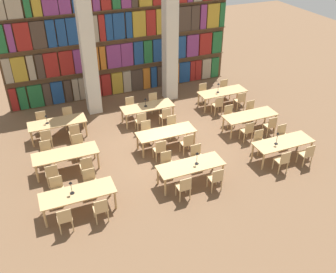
{
  "coord_description": "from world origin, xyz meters",
  "views": [
    {
      "loc": [
        -4.59,
        -11.4,
        8.24
      ],
      "look_at": [
        0.0,
        -0.23,
        0.66
      ],
      "focal_mm": 40.0,
      "sensor_mm": 36.0,
      "label": 1
    }
  ],
  "objects_px": {
    "pillar_left": "(88,48)",
    "pillar_center": "(170,38)",
    "chair_3": "(90,181)",
    "reading_table_1": "(191,167)",
    "reading_table_8": "(222,93)",
    "chair_31": "(154,102)",
    "chair_19": "(173,126)",
    "reading_table_7": "(147,108)",
    "chair_13": "(47,152)",
    "chair_30": "(165,116)",
    "chair_35": "(225,88)",
    "desk_lamp_1": "(197,156)",
    "chair_34": "(240,100)",
    "chair_0": "(65,218)",
    "chair_21": "(229,115)",
    "chair_6": "(216,178)",
    "chair_20": "(247,130)",
    "chair_5": "(167,163)",
    "chair_14": "(86,166)",
    "chair_24": "(46,138)",
    "chair_28": "(141,121)",
    "chair_8": "(282,160)",
    "chair_17": "(147,131)",
    "chair_25": "(42,121)",
    "reading_table_0": "(78,194)",
    "chair_2": "(101,209)",
    "reading_table_5": "(250,116)",
    "desk_lamp_5": "(218,86)",
    "chair_33": "(204,92)",
    "chair_23": "(251,110)",
    "chair_12": "(52,174)",
    "chair_22": "(270,125)",
    "chair_9": "(260,141)",
    "reading_table_4": "(166,133)",
    "desk_lamp_2": "(277,136)",
    "chair_7": "(197,156)",
    "chair_15": "(79,145)",
    "desk_lamp_4": "(145,101)",
    "chair_10": "(307,154)",
    "chair_4": "(184,187)",
    "desk_lamp_3": "(46,118)",
    "chair_26": "(74,133)"
  },
  "relations": [
    {
      "from": "pillar_left",
      "to": "pillar_center",
      "type": "distance_m",
      "value": 3.78
    },
    {
      "from": "chair_3",
      "to": "reading_table_1",
      "type": "relative_size",
      "value": 0.39
    },
    {
      "from": "reading_table_8",
      "to": "chair_31",
      "type": "bearing_deg",
      "value": 168.88
    },
    {
      "from": "reading_table_8",
      "to": "pillar_center",
      "type": "bearing_deg",
      "value": 138.03
    },
    {
      "from": "chair_19",
      "to": "reading_table_7",
      "type": "bearing_deg",
      "value": -71.88
    },
    {
      "from": "chair_13",
      "to": "chair_30",
      "type": "relative_size",
      "value": 1.0
    },
    {
      "from": "chair_30",
      "to": "chair_35",
      "type": "bearing_deg",
      "value": 21.51
    },
    {
      "from": "desk_lamp_1",
      "to": "chair_34",
      "type": "xyz_separation_m",
      "value": [
        4.18,
        3.98,
        -0.56
      ]
    },
    {
      "from": "chair_0",
      "to": "chair_21",
      "type": "relative_size",
      "value": 1.0
    },
    {
      "from": "pillar_center",
      "to": "chair_6",
      "type": "bearing_deg",
      "value": -100.49
    },
    {
      "from": "pillar_center",
      "to": "chair_20",
      "type": "distance_m",
      "value": 5.65
    },
    {
      "from": "pillar_left",
      "to": "chair_5",
      "type": "bearing_deg",
      "value": -77.12
    },
    {
      "from": "chair_14",
      "to": "chair_19",
      "type": "height_order",
      "value": "same"
    },
    {
      "from": "chair_24",
      "to": "chair_28",
      "type": "height_order",
      "value": "same"
    },
    {
      "from": "chair_8",
      "to": "chair_17",
      "type": "distance_m",
      "value": 5.29
    },
    {
      "from": "chair_25",
      "to": "chair_14",
      "type": "bearing_deg",
      "value": 105.79
    },
    {
      "from": "pillar_center",
      "to": "chair_0",
      "type": "height_order",
      "value": "pillar_center"
    },
    {
      "from": "reading_table_7",
      "to": "reading_table_0",
      "type": "bearing_deg",
      "value": -130.54
    },
    {
      "from": "chair_2",
      "to": "reading_table_0",
      "type": "bearing_deg",
      "value": 126.78
    },
    {
      "from": "reading_table_5",
      "to": "desk_lamp_5",
      "type": "xyz_separation_m",
      "value": [
        -0.2,
        2.43,
        0.39
      ]
    },
    {
      "from": "chair_33",
      "to": "chair_23",
      "type": "bearing_deg",
      "value": 114.19
    },
    {
      "from": "chair_8",
      "to": "chair_12",
      "type": "height_order",
      "value": "same"
    },
    {
      "from": "pillar_center",
      "to": "chair_8",
      "type": "xyz_separation_m",
      "value": [
        1.35,
        -7.12,
        -2.51
      ]
    },
    {
      "from": "chair_8",
      "to": "chair_22",
      "type": "bearing_deg",
      "value": 64.34
    },
    {
      "from": "chair_6",
      "to": "desk_lamp_1",
      "type": "height_order",
      "value": "desk_lamp_1"
    },
    {
      "from": "chair_6",
      "to": "chair_12",
      "type": "distance_m",
      "value": 5.5
    },
    {
      "from": "chair_2",
      "to": "chair_9",
      "type": "bearing_deg",
      "value": 11.79
    },
    {
      "from": "reading_table_4",
      "to": "chair_17",
      "type": "bearing_deg",
      "value": 127.68
    },
    {
      "from": "desk_lamp_2",
      "to": "chair_28",
      "type": "distance_m",
      "value": 5.55
    },
    {
      "from": "reading_table_4",
      "to": "chair_3",
      "type": "bearing_deg",
      "value": -154.61
    },
    {
      "from": "chair_33",
      "to": "chair_35",
      "type": "distance_m",
      "value": 1.17
    },
    {
      "from": "chair_7",
      "to": "chair_31",
      "type": "relative_size",
      "value": 1.0
    },
    {
      "from": "chair_15",
      "to": "desk_lamp_5",
      "type": "xyz_separation_m",
      "value": [
        6.82,
        1.63,
        0.55
      ]
    },
    {
      "from": "desk_lamp_4",
      "to": "chair_10",
      "type": "bearing_deg",
      "value": -51.0
    },
    {
      "from": "chair_4",
      "to": "chair_10",
      "type": "distance_m",
      "value": 4.89
    },
    {
      "from": "desk_lamp_3",
      "to": "reading_table_8",
      "type": "distance_m",
      "value": 7.98
    },
    {
      "from": "chair_2",
      "to": "chair_10",
      "type": "bearing_deg",
      "value": -0.3
    },
    {
      "from": "chair_28",
      "to": "chair_22",
      "type": "bearing_deg",
      "value": -26.35
    },
    {
      "from": "chair_9",
      "to": "chair_22",
      "type": "xyz_separation_m",
      "value": [
        1.07,
        0.82,
        0.0
      ]
    },
    {
      "from": "chair_19",
      "to": "desk_lamp_4",
      "type": "relative_size",
      "value": 2.27
    },
    {
      "from": "chair_24",
      "to": "chair_34",
      "type": "distance_m",
      "value": 8.69
    },
    {
      "from": "chair_26",
      "to": "chair_14",
      "type": "bearing_deg",
      "value": -90.51
    },
    {
      "from": "chair_30",
      "to": "chair_34",
      "type": "relative_size",
      "value": 1.0
    },
    {
      "from": "chair_9",
      "to": "chair_33",
      "type": "xyz_separation_m",
      "value": [
        -0.03,
        4.67,
        0.0
      ]
    },
    {
      "from": "chair_7",
      "to": "chair_20",
      "type": "xyz_separation_m",
      "value": [
        2.64,
        0.81,
        0.0
      ]
    },
    {
      "from": "chair_30",
      "to": "chair_19",
      "type": "bearing_deg",
      "value": -92.45
    },
    {
      "from": "chair_13",
      "to": "reading_table_7",
      "type": "xyz_separation_m",
      "value": [
        4.48,
        1.57,
        0.16
      ]
    },
    {
      "from": "pillar_center",
      "to": "chair_19",
      "type": "bearing_deg",
      "value": -110.94
    },
    {
      "from": "chair_13",
      "to": "chair_26",
      "type": "height_order",
      "value": "same"
    },
    {
      "from": "desk_lamp_1",
      "to": "chair_35",
      "type": "bearing_deg",
      "value": 52.16
    }
  ]
}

